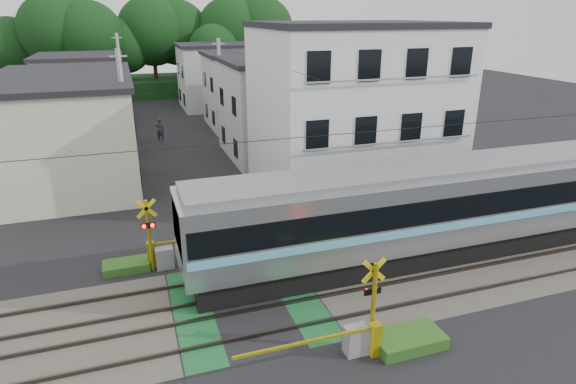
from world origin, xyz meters
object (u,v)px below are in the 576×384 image
object	(u,v)px
crossing_signal_far	(162,252)
pedestrian	(160,129)
crossing_signal_near	(360,334)
apartment_block	(353,111)

from	to	relation	value
crossing_signal_far	pedestrian	xyz separation A→B (m)	(1.66, 21.32, 0.21)
crossing_signal_far	pedestrian	world-z (taller)	crossing_signal_far
crossing_signal_near	crossing_signal_far	bearing A→B (deg)	125.29
crossing_signal_far	apartment_block	bearing A→B (deg)	27.78
apartment_block	crossing_signal_near	bearing A→B (deg)	-114.22
crossing_signal_near	apartment_block	distance (m)	14.95
apartment_block	crossing_signal_far	bearing A→B (deg)	-152.22
crossing_signal_near	pedestrian	size ratio (longest dim) A/B	2.57
crossing_signal_near	crossing_signal_far	world-z (taller)	same
apartment_block	pedestrian	xyz separation A→B (m)	(-9.42, 15.48, -3.74)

